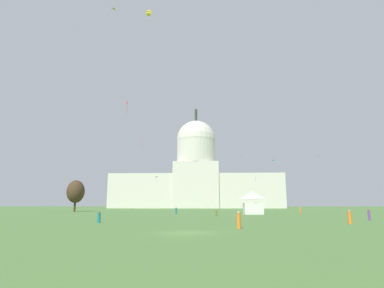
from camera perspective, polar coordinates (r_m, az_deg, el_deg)
name	(u,v)px	position (r m, az deg, el deg)	size (l,w,h in m)	color
ground_plane	(187,233)	(27.14, -0.89, -15.57)	(800.00, 800.00, 0.00)	#4C7538
capitol_building	(196,177)	(214.31, 0.74, -5.94)	(112.19, 26.24, 67.38)	beige
event_tent	(253,203)	(79.55, 10.79, -10.28)	(4.67, 4.45, 5.41)	white
tree_west_far	(76,192)	(115.77, -20.02, -7.98)	(6.86, 7.51, 10.42)	#42301E
person_orange_near_tree_east	(301,211)	(90.43, 18.78, -11.18)	(0.46, 0.46, 1.59)	orange
person_orange_near_tent	(239,221)	(32.08, 8.33, -13.38)	(0.54, 0.54, 1.64)	orange
person_teal_lawn_far_left	(176,211)	(78.64, -2.84, -11.82)	(0.55, 0.55, 1.75)	#1E757A
person_orange_deep_crowd	(350,218)	(43.70, 26.30, -11.68)	(0.58, 0.58, 1.65)	orange
person_teal_front_right	(99,218)	(43.55, -16.26, -12.47)	(0.57, 0.57, 1.48)	#1E757A
person_olive_back_center	(216,213)	(65.39, 4.35, -12.14)	(0.52, 0.52, 1.48)	olive
person_purple_near_tree_west	(369,215)	(54.45, 29.02, -11.01)	(0.41, 0.41, 1.69)	#703D93
kite_violet_low	(157,178)	(153.22, -6.24, -5.96)	(1.64, 1.81, 3.23)	purple
kite_red_mid	(127,104)	(99.25, -11.48, 6.96)	(0.55, 0.74, 3.81)	red
kite_magenta_mid	(142,141)	(130.16, -8.89, 0.50)	(0.51, 0.82, 3.80)	#D1339E
kite_gold_high	(114,9)	(102.04, -13.65, 22.33)	(1.32, 1.53, 0.15)	gold
kite_white_low	(316,157)	(108.15, 21.28, -2.23)	(1.31, 1.45, 0.28)	white
kite_green_mid	(240,158)	(152.15, 8.48, -2.44)	(0.86, 1.55, 0.16)	green
kite_yellow_high	(149,13)	(98.29, -7.73, 22.12)	(1.45, 1.48, 2.45)	yellow
kite_turquoise_low	(272,162)	(121.07, 14.14, -3.20)	(1.59, 1.56, 4.17)	teal
kite_black_low	(256,178)	(172.04, 11.30, -5.90)	(0.42, 1.14, 2.59)	black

